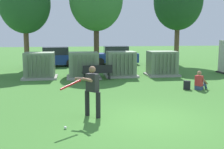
# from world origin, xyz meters

# --- Properties ---
(ground_plane) EXTENTS (96.00, 96.00, 0.00)m
(ground_plane) POSITION_xyz_m (0.00, 0.00, 0.00)
(ground_plane) COLOR #3D752D
(transformer_west) EXTENTS (2.10, 1.70, 1.62)m
(transformer_west) POSITION_xyz_m (-4.44, 9.13, 0.79)
(transformer_west) COLOR #9E9B93
(transformer_west) RESTS_ON ground
(transformer_mid_west) EXTENTS (2.10, 1.70, 1.62)m
(transformer_mid_west) POSITION_xyz_m (-1.75, 8.90, 0.79)
(transformer_mid_west) COLOR #9E9B93
(transformer_mid_west) RESTS_ON ground
(transformer_mid_east) EXTENTS (2.10, 1.70, 1.62)m
(transformer_mid_east) POSITION_xyz_m (0.69, 9.19, 0.79)
(transformer_mid_east) COLOR #9E9B93
(transformer_mid_east) RESTS_ON ground
(transformer_east) EXTENTS (2.10, 1.70, 1.62)m
(transformer_east) POSITION_xyz_m (3.44, 9.17, 0.79)
(transformer_east) COLOR #9E9B93
(transformer_east) RESTS_ON ground
(park_bench) EXTENTS (1.84, 0.63, 0.92)m
(park_bench) POSITION_xyz_m (-0.97, 7.92, 0.54)
(park_bench) COLOR black
(park_bench) RESTS_ON ground
(batter) EXTENTS (1.30, 1.34, 1.74)m
(batter) POSITION_xyz_m (-1.85, 0.55, 0.98)
(batter) COLOR black
(batter) RESTS_ON ground
(sports_ball) EXTENTS (0.09, 0.09, 0.09)m
(sports_ball) POSITION_xyz_m (-2.72, -0.55, 0.04)
(sports_ball) COLOR white
(sports_ball) RESTS_ON ground
(seated_spectator) EXTENTS (0.78, 0.68, 0.96)m
(seated_spectator) POSITION_xyz_m (3.87, 4.43, 0.38)
(seated_spectator) COLOR #384C75
(seated_spectator) RESTS_ON ground
(backpack) EXTENTS (0.38, 0.36, 0.44)m
(backpack) POSITION_xyz_m (3.24, 4.55, 0.21)
(backpack) COLOR black
(backpack) RESTS_ON ground
(tree_left) EXTENTS (3.80, 3.80, 7.26)m
(tree_left) POSITION_xyz_m (-5.84, 13.51, 4.98)
(tree_left) COLOR brown
(tree_left) RESTS_ON ground
(tree_center_right) EXTENTS (4.17, 4.17, 7.96)m
(tree_center_right) POSITION_xyz_m (6.67, 15.03, 5.46)
(tree_center_right) COLOR brown
(tree_center_right) RESTS_ON ground
(parked_car_leftmost) EXTENTS (4.33, 2.18, 1.62)m
(parked_car_leftmost) POSITION_xyz_m (-3.93, 15.51, 0.75)
(parked_car_leftmost) COLOR navy
(parked_car_leftmost) RESTS_ON ground
(parked_car_left_of_center) EXTENTS (4.25, 2.02, 1.62)m
(parked_car_left_of_center) POSITION_xyz_m (1.38, 16.34, 0.75)
(parked_car_left_of_center) COLOR navy
(parked_car_left_of_center) RESTS_ON ground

